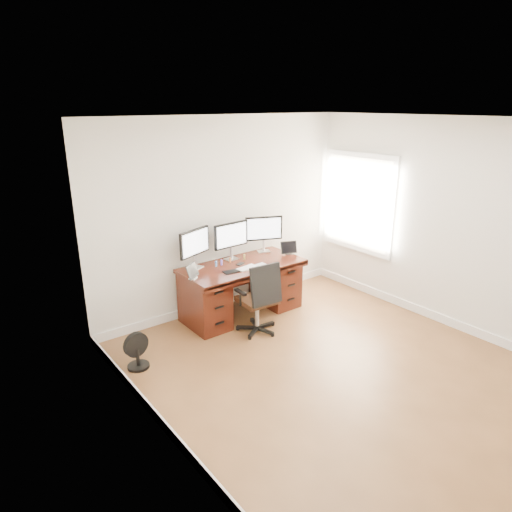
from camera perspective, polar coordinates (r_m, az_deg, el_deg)
ground at (r=5.34m, az=10.12°, el=-13.88°), size 4.50×4.50×0.00m
back_wall at (r=6.41m, az=-4.10°, el=5.10°), size 4.00×0.10×2.70m
right_wall at (r=6.40m, az=22.40°, el=3.74°), size 0.10×4.50×2.70m
desk at (r=6.37m, az=-1.81°, el=-3.92°), size 1.70×0.80×0.75m
office_chair at (r=5.90m, az=0.37°, el=-6.73°), size 0.57×0.55×0.97m
floor_fan at (r=5.37m, az=-14.64°, el=-11.45°), size 0.30×0.25×0.43m
monitor_left at (r=6.04m, az=-7.67°, el=1.52°), size 0.53×0.22×0.53m
monitor_center at (r=6.33m, az=-3.13°, el=2.48°), size 0.55×0.15×0.53m
monitor_right at (r=6.66m, az=0.99°, el=3.32°), size 0.52×0.25×0.53m
tablet_left at (r=5.75m, az=-7.90°, el=-2.01°), size 0.24×0.19×0.19m
tablet_right at (r=6.63m, az=4.17°, el=0.95°), size 0.25×0.15×0.19m
keyboard at (r=6.07m, az=-1.13°, el=-1.48°), size 0.31×0.17×0.01m
trackpad at (r=6.19m, az=0.70°, el=-1.11°), size 0.13×0.13×0.01m
drawing_tablet at (r=5.95m, az=-3.10°, el=-1.97°), size 0.22×0.16×0.01m
phone at (r=6.23m, az=-2.00°, el=-0.98°), size 0.14×0.11×0.01m
figurine_blue at (r=6.15m, az=-5.02°, el=-0.92°), size 0.03×0.03×0.08m
figurine_purple at (r=6.20m, az=-4.33°, el=-0.75°), size 0.03×0.03×0.08m
figurine_orange at (r=6.27m, az=-3.25°, el=-0.49°), size 0.03×0.03×0.08m
figurine_yellow at (r=6.40m, az=-1.47°, el=-0.06°), size 0.03×0.03×0.08m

